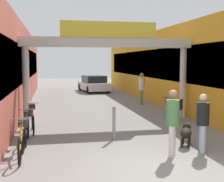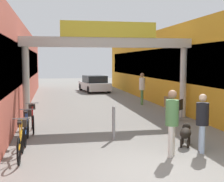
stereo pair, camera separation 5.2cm
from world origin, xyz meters
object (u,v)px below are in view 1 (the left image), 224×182
(pedestrian_companion, at_px, (203,119))
(bicycle_orange_nearest, at_px, (22,141))
(cafe_chair_black_nearer, at_px, (179,107))
(cafe_chair_wood_farther, at_px, (169,104))
(parked_car_white, at_px, (94,84))
(bollard_post_metal, at_px, (114,123))
(pedestrian_carrying_crate, at_px, (142,86))
(bicycle_red_third, at_px, (33,119))
(bicycle_blue_second, at_px, (27,128))
(pedestrian_with_dog, at_px, (173,118))
(dog_on_leash, at_px, (186,132))

(pedestrian_companion, relative_size, bicycle_orange_nearest, 0.94)
(cafe_chair_black_nearer, relative_size, cafe_chair_wood_farther, 1.00)
(pedestrian_companion, distance_m, parked_car_white, 17.59)
(bollard_post_metal, bearing_deg, parked_car_white, 84.49)
(pedestrian_carrying_crate, relative_size, bicycle_red_third, 1.07)
(pedestrian_companion, xyz_separation_m, bicycle_blue_second, (-4.77, 2.04, -0.47))
(bicycle_red_third, bearing_deg, pedestrian_companion, -37.17)
(pedestrian_with_dog, xyz_separation_m, dog_on_leash, (0.80, 0.90, -0.61))
(dog_on_leash, bearing_deg, pedestrian_carrying_crate, 81.92)
(pedestrian_with_dog, relative_size, bollard_post_metal, 1.62)
(parked_car_white, bearing_deg, cafe_chair_black_nearer, -82.20)
(pedestrian_companion, xyz_separation_m, dog_on_leash, (-0.15, 0.71, -0.52))
(bicycle_orange_nearest, relative_size, cafe_chair_wood_farther, 1.90)
(cafe_chair_black_nearer, bearing_deg, pedestrian_with_dog, -114.96)
(bollard_post_metal, bearing_deg, pedestrian_carrying_crate, 67.39)
(pedestrian_carrying_crate, height_order, bicycle_orange_nearest, pedestrian_carrying_crate)
(pedestrian_with_dog, height_order, pedestrian_carrying_crate, pedestrian_carrying_crate)
(bicycle_orange_nearest, distance_m, cafe_chair_wood_farther, 7.97)
(cafe_chair_wood_farther, relative_size, parked_car_white, 0.21)
(bicycle_orange_nearest, xyz_separation_m, bicycle_red_third, (0.11, 3.13, 0.00))
(dog_on_leash, relative_size, bicycle_orange_nearest, 0.51)
(bicycle_red_third, relative_size, cafe_chair_wood_farther, 1.90)
(bicycle_orange_nearest, bearing_deg, pedestrian_companion, -5.02)
(pedestrian_carrying_crate, distance_m, bollard_post_metal, 8.29)
(pedestrian_with_dog, xyz_separation_m, bollard_post_metal, (-1.15, 1.97, -0.45))
(dog_on_leash, distance_m, bicycle_red_third, 5.34)
(pedestrian_companion, xyz_separation_m, cafe_chair_black_nearer, (1.23, 4.48, -0.37))
(pedestrian_companion, distance_m, bicycle_blue_second, 5.21)
(pedestrian_carrying_crate, bearing_deg, pedestrian_with_dog, -101.95)
(pedestrian_with_dog, distance_m, cafe_chair_wood_farther, 6.23)
(bicycle_blue_second, distance_m, parked_car_white, 16.09)
(pedestrian_carrying_crate, height_order, bicycle_red_third, pedestrian_carrying_crate)
(pedestrian_companion, relative_size, bollard_post_metal, 1.49)
(pedestrian_companion, bearing_deg, bicycle_blue_second, 156.80)
(cafe_chair_black_nearer, bearing_deg, parked_car_white, 97.80)
(bollard_post_metal, xyz_separation_m, cafe_chair_black_nearer, (3.32, 2.70, -0.00))
(pedestrian_carrying_crate, bearing_deg, pedestrian_companion, -96.58)
(parked_car_white, bearing_deg, pedestrian_carrying_crate, -78.54)
(pedestrian_with_dog, distance_m, bicycle_blue_second, 4.46)
(bicycle_orange_nearest, relative_size, cafe_chair_black_nearer, 1.90)
(bicycle_orange_nearest, bearing_deg, bicycle_blue_second, 89.38)
(pedestrian_with_dog, xyz_separation_m, pedestrian_carrying_crate, (2.03, 9.60, 0.05))
(cafe_chair_black_nearer, xyz_separation_m, cafe_chair_wood_farther, (0.02, 1.15, 0.00))
(pedestrian_companion, xyz_separation_m, bicycle_red_third, (-4.68, 3.55, -0.47))
(bicycle_blue_second, bearing_deg, bicycle_orange_nearest, -90.62)
(pedestrian_with_dog, relative_size, bicycle_orange_nearest, 1.03)
(pedestrian_carrying_crate, relative_size, cafe_chair_wood_farther, 2.04)
(dog_on_leash, bearing_deg, bollard_post_metal, 151.32)
(pedestrian_companion, bearing_deg, pedestrian_with_dog, -168.71)
(bicycle_blue_second, height_order, parked_car_white, parked_car_white)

